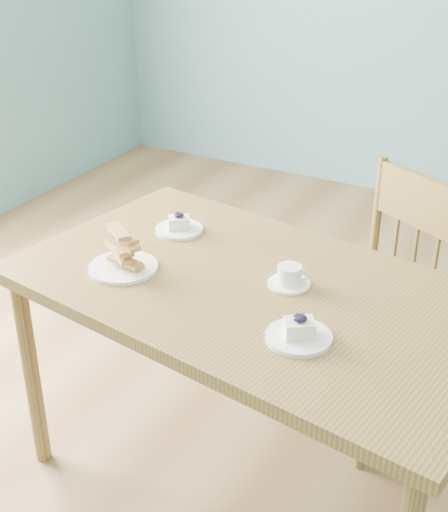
% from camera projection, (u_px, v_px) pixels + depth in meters
% --- Properties ---
extents(room, '(5.01, 5.01, 2.71)m').
position_uv_depth(room, '(376.00, 64.00, 1.71)').
color(room, olive).
rests_on(room, ground).
extents(dining_table, '(1.49, 1.00, 0.74)m').
position_uv_depth(dining_table, '(257.00, 309.00, 2.01)').
color(dining_table, olive).
rests_on(dining_table, ground).
extents(dining_chair, '(0.55, 0.55, 0.91)m').
position_uv_depth(dining_chair, '(381.00, 306.00, 2.41)').
color(dining_chair, olive).
rests_on(dining_chair, ground).
extents(cheesecake_plate_near, '(0.17, 0.17, 0.07)m').
position_uv_depth(cheesecake_plate_near, '(299.00, 333.00, 1.74)').
color(cheesecake_plate_near, white).
rests_on(cheesecake_plate_near, dining_table).
extents(cheesecake_plate_far, '(0.15, 0.15, 0.06)m').
position_uv_depth(cheesecake_plate_far, '(179.00, 226.00, 2.28)').
color(cheesecake_plate_far, white).
rests_on(cheesecake_plate_far, dining_table).
extents(coffee_cup, '(0.12, 0.12, 0.06)m').
position_uv_depth(coffee_cup, '(290.00, 277.00, 1.97)').
color(coffee_cup, white).
rests_on(coffee_cup, dining_table).
extents(biscotti_plate, '(0.20, 0.20, 0.12)m').
position_uv_depth(biscotti_plate, '(122.00, 256.00, 2.04)').
color(biscotti_plate, white).
rests_on(biscotti_plate, dining_table).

